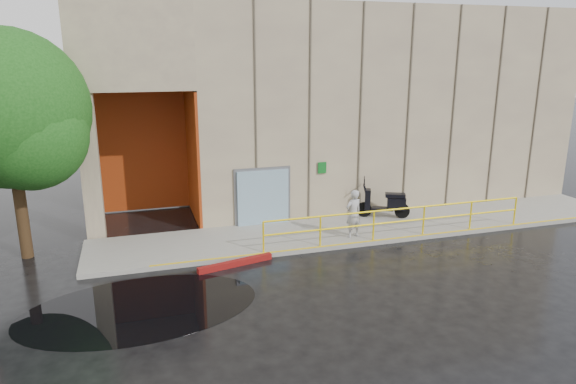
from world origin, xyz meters
The scene contains 9 objects.
ground centered at (0.00, 0.00, 0.00)m, with size 120.00×120.00×0.00m, color black.
sidewalk centered at (4.00, 4.50, 0.07)m, with size 20.00×3.00×0.15m, color gray.
building centered at (5.10, 10.98, 4.21)m, with size 20.00×10.17×8.00m.
guardrail centered at (4.25, 3.15, 0.68)m, with size 9.56×0.06×1.03m.
person centered at (2.76, 3.62, 0.98)m, with size 0.60×0.40×1.66m, color #A9A9AE.
scooter centered at (4.79, 5.27, 1.03)m, with size 2.03×1.39×1.54m.
red_curb centered at (-1.50, 2.67, 0.09)m, with size 2.40×0.18×0.18m, color maroon.
puddle centered at (-4.32, 0.78, 0.00)m, with size 5.93×3.65×0.01m, color black.
tree_near centered at (-7.47, 5.19, 4.45)m, with size 4.70×4.70×6.99m.
Camera 1 is at (-4.22, -11.53, 6.16)m, focal length 32.00 mm.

